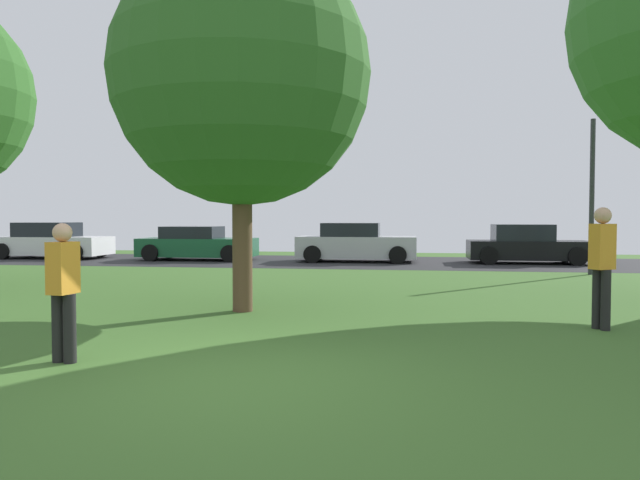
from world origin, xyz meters
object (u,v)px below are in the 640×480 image
parked_car_silver (356,244)px  person_catcher (602,261)px  parked_car_green (197,244)px  parked_car_black (527,246)px  oak_tree_right (241,77)px  person_walking (63,286)px  parked_car_white (52,242)px  street_lamp_post (592,197)px

parked_car_silver → person_catcher: bearing=-69.5°
parked_car_green → parked_car_black: parked_car_black is taller
oak_tree_right → person_walking: size_ratio=4.00×
parked_car_white → parked_car_black: parked_car_white is taller
parked_car_green → parked_car_silver: bearing=0.5°
parked_car_white → parked_car_green: size_ratio=1.01×
person_walking → parked_car_green: person_walking is taller
oak_tree_right → parked_car_green: oak_tree_right is taller
parked_car_black → street_lamp_post: size_ratio=0.94×
parked_car_white → parked_car_silver: 12.38m
person_walking → parked_car_green: size_ratio=0.36×
oak_tree_right → person_walking: bearing=-104.5°
parked_car_white → person_catcher: bearing=-36.7°
person_walking → street_lamp_post: (9.17, 11.85, 1.37)m
parked_car_green → parked_car_black: size_ratio=1.05×
person_catcher → parked_car_silver: 13.64m
oak_tree_right → parked_car_white: (-11.41, 11.93, -3.46)m
person_walking → parked_car_green: (-4.22, 15.72, -0.27)m
person_catcher → person_walking: person_catcher is taller
parked_car_silver → street_lamp_post: size_ratio=0.98×
person_walking → parked_car_black: bearing=-19.4°
person_catcher → person_walking: bearing=-5.9°
parked_car_white → parked_car_black: 18.56m
oak_tree_right → person_walking: oak_tree_right is taller
person_catcher → parked_car_green: (-10.96, 12.72, -0.41)m
parked_car_silver → street_lamp_post: bearing=-28.6°
oak_tree_right → person_catcher: bearing=-8.7°
street_lamp_post → person_walking: bearing=-127.8°
person_catcher → street_lamp_post: 9.25m
person_catcher → parked_car_green: 16.79m
oak_tree_right → parked_car_green: (-5.22, 11.84, -3.51)m
parked_car_silver → oak_tree_right: bearing=-94.7°
oak_tree_right → parked_car_silver: size_ratio=1.45×
person_walking → street_lamp_post: size_ratio=0.36×
person_catcher → parked_car_green: bearing=-79.1°
parked_car_silver → person_walking: bearing=-97.1°
parked_car_silver → street_lamp_post: 8.36m
person_walking → parked_car_green: bearing=22.8°
oak_tree_right → street_lamp_post: (8.17, 7.96, -1.87)m
parked_car_green → street_lamp_post: bearing=-16.1°
person_walking → oak_tree_right: bearing=-6.7°
person_walking → street_lamp_post: bearing=-30.0°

